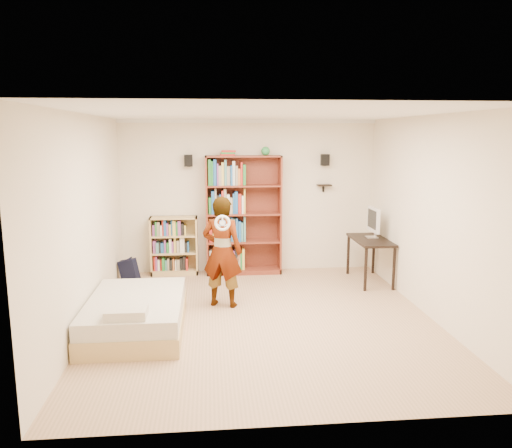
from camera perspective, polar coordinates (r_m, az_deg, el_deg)
The scene contains 14 objects.
ground at distance 6.81m, azimuth 0.89°, elevation -10.81°, with size 4.50×5.00×0.01m, color tan.
room_shell at distance 6.40m, azimuth 0.94°, elevation 4.09°, with size 4.52×5.02×2.71m.
crown_molding at distance 6.37m, azimuth 0.96°, elevation 12.25°, with size 4.50×5.00×0.06m.
speaker_left at distance 8.74m, azimuth -7.73°, elevation 7.20°, with size 0.14×0.12×0.20m, color black.
speaker_right at distance 8.97m, azimuth 7.90°, elevation 7.27°, with size 0.14×0.12×0.20m, color black.
wall_shelf at distance 9.01m, azimuth 7.81°, elevation 4.42°, with size 0.25×0.16×0.03m, color black.
tall_bookshelf at distance 8.76m, azimuth -1.43°, elevation 1.00°, with size 1.32×0.38×2.08m, color brown, non-canonical shape.
low_bookshelf at distance 8.90m, azimuth -9.33°, elevation -2.46°, with size 0.82×0.31×1.02m, color tan, non-canonical shape.
computer_desk at distance 8.59m, azimuth 12.88°, elevation -4.06°, with size 0.54×1.07×0.73m, color black, non-canonical shape.
imac at distance 8.57m, azimuth 13.14°, elevation 0.15°, with size 0.10×0.51×0.51m, color silver, non-canonical shape.
daybed at distance 6.53m, azimuth -13.55°, elevation -9.55°, with size 1.17×1.80×0.53m, color beige, non-canonical shape.
person at distance 7.12m, azimuth -3.88°, elevation -3.19°, with size 0.58×0.38×1.60m, color black.
wii_wheel at distance 6.73m, azimuth -3.86°, elevation 0.11°, with size 0.22×0.22×0.04m, color silver.
navy_bag at distance 8.57m, azimuth -14.28°, elevation -5.23°, with size 0.31×0.20×0.42m, color black, non-canonical shape.
Camera 1 is at (-0.70, -6.32, 2.44)m, focal length 35.00 mm.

